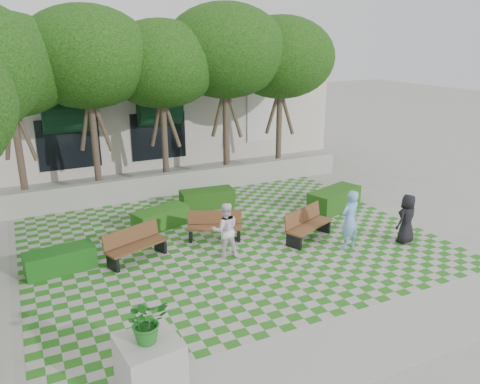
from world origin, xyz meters
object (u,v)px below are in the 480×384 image
planter_front (149,354)px  hedge_midright (207,199)px  bench_east (307,225)px  hedge_west (60,260)px  person_white (225,230)px  person_dark (407,219)px  hedge_midleft (161,218)px  person_blue (350,220)px  hedge_east (334,200)px  bench_mid (215,226)px  bench_west (136,245)px

planter_front → hedge_midright: bearing=61.6°
bench_east → hedge_midright: (-1.70, 4.01, -0.13)m
hedge_west → person_white: (4.36, -1.08, 0.49)m
person_dark → person_white: (-5.32, 1.57, 0.04)m
hedge_midleft → person_blue: 6.07m
planter_front → person_dark: size_ratio=1.18×
bench_east → hedge_east: (2.36, 1.76, -0.08)m
bench_mid → person_white: (-0.18, -1.21, 0.38)m
planter_front → person_white: 5.52m
bench_mid → hedge_midleft: bench_mid is taller
hedge_midleft → person_white: (1.03, -2.86, 0.48)m
hedge_midleft → hedge_west: size_ratio=1.03×
hedge_west → person_white: size_ratio=1.11×
bench_west → bench_east: bearing=-30.7°
bench_west → bench_mid: bearing=-13.1°
person_dark → hedge_west: bearing=-28.2°
hedge_midright → person_white: person_white is taller
planter_front → person_blue: person_blue is taller
hedge_east → person_dark: (0.20, -3.28, 0.38)m
person_blue → person_dark: person_blue is taller
hedge_east → bench_east: bearing=-143.3°
bench_east → hedge_west: 7.21m
bench_west → person_dark: (7.69, -2.44, 0.31)m
person_white → hedge_east: bearing=-148.3°
hedge_midright → person_dark: person_dark is taller
planter_front → person_white: size_ratio=1.13×
bench_east → bench_west: size_ratio=1.03×
hedge_east → hedge_west: (-9.48, -0.63, -0.07)m
hedge_east → person_white: size_ratio=1.36×
bench_west → hedge_midleft: bearing=35.5°
bench_east → bench_west: (-5.14, 0.91, -0.01)m
person_dark → bench_east: bearing=-43.8°
hedge_west → person_dark: (9.68, -2.65, 0.45)m
hedge_east → person_blue: 3.35m
person_dark → person_blue: bearing=-25.5°
bench_mid → person_white: size_ratio=1.09×
bench_east → person_blue: 1.39m
hedge_east → bench_west: bearing=-173.6°
hedge_midleft → person_blue: (4.51, -4.01, 0.58)m
planter_front → person_white: (3.41, 4.33, 0.07)m
bench_east → hedge_east: bench_east is taller
hedge_midright → planter_front: planter_front is taller
bench_east → hedge_midleft: bench_east is taller
planter_front → hedge_east: bearing=35.3°
bench_west → person_white: (2.37, -0.87, 0.35)m
hedge_east → hedge_midright: (-4.06, 2.25, -0.04)m
hedge_midright → person_dark: (4.26, -5.53, 0.43)m
bench_east → person_white: person_white is taller
person_blue → person_dark: (1.84, -0.41, -0.14)m
hedge_west → person_blue: size_ratio=0.99×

